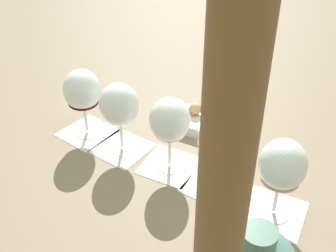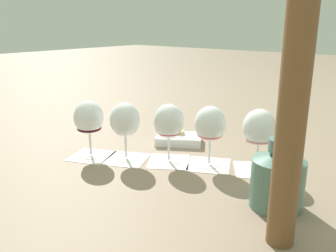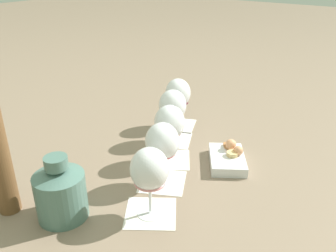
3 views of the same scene
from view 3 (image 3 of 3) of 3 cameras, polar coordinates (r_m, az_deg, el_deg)
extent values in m
plane|color=#7F6B56|center=(1.05, -0.10, -5.29)|extent=(8.00, 8.00, 0.00)
cube|color=silver|center=(0.85, -2.80, -13.73)|extent=(0.16, 0.16, 0.00)
cube|color=silver|center=(0.95, -0.88, -8.89)|extent=(0.16, 0.16, 0.00)
cube|color=silver|center=(1.05, 0.39, -5.25)|extent=(0.16, 0.16, 0.00)
cube|color=silver|center=(1.16, 0.70, -2.15)|extent=(0.15, 0.15, 0.00)
cube|color=silver|center=(1.26, 1.54, 0.18)|extent=(0.15, 0.15, 0.00)
cylinder|color=white|center=(0.85, -2.81, -13.54)|extent=(0.06, 0.06, 0.01)
cylinder|color=white|center=(0.82, -2.87, -11.48)|extent=(0.01, 0.01, 0.07)
ellipsoid|color=white|center=(0.78, -2.99, -6.90)|extent=(0.09, 0.09, 0.10)
ellipsoid|color=pink|center=(0.80, -2.93, -8.99)|extent=(0.07, 0.07, 0.02)
cylinder|color=white|center=(0.95, -0.88, -8.71)|extent=(0.06, 0.06, 0.01)
cylinder|color=white|center=(0.93, -0.90, -6.76)|extent=(0.01, 0.01, 0.07)
ellipsoid|color=white|center=(0.89, -0.93, -2.51)|extent=(0.09, 0.09, 0.10)
ellipsoid|color=#DA606A|center=(0.90, -0.92, -4.11)|extent=(0.07, 0.07, 0.03)
cylinder|color=white|center=(1.05, 0.39, -5.07)|extent=(0.06, 0.06, 0.01)
cylinder|color=white|center=(1.03, 0.39, -3.25)|extent=(0.01, 0.01, 0.07)
ellipsoid|color=white|center=(1.00, 0.41, 0.69)|extent=(0.09, 0.09, 0.10)
ellipsoid|color=#9F2933|center=(1.01, 0.40, -0.65)|extent=(0.07, 0.07, 0.04)
cylinder|color=white|center=(1.16, 0.70, -1.99)|extent=(0.06, 0.06, 0.01)
cylinder|color=white|center=(1.14, 0.71, -0.29)|extent=(0.01, 0.01, 0.07)
ellipsoid|color=white|center=(1.11, 0.73, 3.35)|extent=(0.09, 0.09, 0.10)
ellipsoid|color=maroon|center=(1.12, 0.72, 2.14)|extent=(0.07, 0.07, 0.04)
cylinder|color=white|center=(1.26, 1.54, 0.34)|extent=(0.06, 0.06, 0.01)
cylinder|color=white|center=(1.24, 1.56, 1.93)|extent=(0.01, 0.01, 0.07)
ellipsoid|color=white|center=(1.21, 1.60, 5.32)|extent=(0.09, 0.09, 0.10)
ellipsoid|color=#3E0615|center=(1.22, 1.58, 3.83)|extent=(0.07, 0.07, 0.02)
cylinder|color=#4C7066|center=(0.85, -16.75, -10.70)|extent=(0.11, 0.11, 0.11)
cone|color=#4C7066|center=(0.81, -17.32, -7.04)|extent=(0.11, 0.11, 0.02)
cylinder|color=#4C7066|center=(0.80, -17.53, -5.63)|extent=(0.05, 0.05, 0.03)
cube|color=silver|center=(1.04, 9.46, -5.33)|extent=(0.18, 0.16, 0.03)
sphere|color=tan|center=(1.05, 10.05, -2.94)|extent=(0.03, 0.03, 0.03)
cylinder|color=#B2703D|center=(1.08, 9.40, -2.95)|extent=(0.02, 0.02, 0.01)
cylinder|color=#DBB775|center=(1.03, 10.27, -4.42)|extent=(0.03, 0.03, 0.01)
sphere|color=tan|center=(1.03, 11.22, -3.89)|extent=(0.03, 0.03, 0.03)
cylinder|color=#B2703D|center=(1.07, 9.71, -3.17)|extent=(0.03, 0.03, 0.01)
camera|label=1|loc=(0.89, -51.57, 20.72)|focal=45.00mm
camera|label=2|loc=(1.28, -49.07, 10.11)|focal=38.00mm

